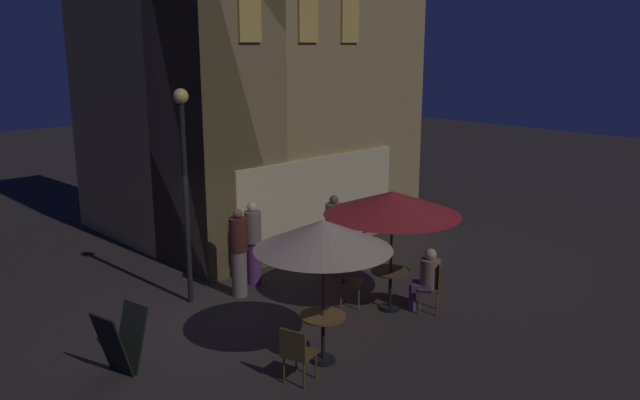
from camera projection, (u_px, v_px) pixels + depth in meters
ground_plane at (202, 324)px, 11.45m from camera, size 60.00×60.00×0.00m
cafe_building at (237, 93)px, 15.56m from camera, size 6.98×6.41×7.43m
street_lamp_near_corner at (184, 167)px, 11.84m from camera, size 0.28×0.28×4.10m
menu_sandwich_board at (122, 341)px, 9.69m from camera, size 0.77×0.67×0.99m
cafe_table_0 at (323, 328)px, 10.00m from camera, size 0.72×0.72×0.78m
cafe_table_1 at (390, 281)px, 12.01m from camera, size 0.72×0.72×0.76m
patio_umbrella_0 at (323, 235)px, 9.65m from camera, size 2.12×2.12×2.31m
patio_umbrella_1 at (392, 203)px, 11.65m from camera, size 2.52×2.52×2.28m
cafe_chair_0 at (296, 351)px, 9.34m from camera, size 0.54×0.54×0.88m
cafe_chair_1 at (346, 277)px, 12.16m from camera, size 0.59×0.59×0.97m
cafe_chair_2 at (435, 282)px, 11.84m from camera, size 0.56×0.56×0.99m
patron_seated_0 at (427, 276)px, 11.84m from camera, size 0.52×0.55×1.24m
patron_standing_1 at (253, 243)px, 13.24m from camera, size 0.35×0.35×1.75m
patron_standing_2 at (334, 234)px, 13.95m from camera, size 0.37×0.37×1.72m
patron_standing_3 at (239, 253)px, 12.57m from camera, size 0.36×0.36×1.78m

